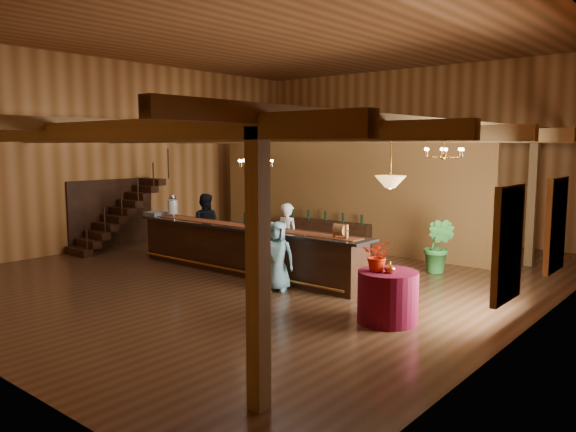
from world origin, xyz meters
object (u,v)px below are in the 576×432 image
Objects in this scene: chandelier_left at (256,163)px; pendant_lamp at (390,182)px; raffle_drum at (340,230)px; chandelier_right at (444,152)px; round_table at (388,297)px; staff_second at (205,225)px; backbar_shelf at (325,235)px; guest at (277,256)px; beverage_dispenser at (173,206)px; floor_plant at (439,246)px; bartender at (288,238)px; tasting_bar at (244,249)px.

pendant_lamp is at bearing -17.41° from chandelier_left.
raffle_drum is 2.54m from chandelier_right.
raffle_drum reaches higher than round_table.
chandelier_left is 2.99m from staff_second.
round_table is at bearing -87.33° from chandelier_right.
pendant_lamp reaches higher than backbar_shelf.
chandelier_right reaches higher than guest.
beverage_dispenser is 3.07m from chandelier_left.
chandelier_left is 0.47× the size of staff_second.
chandelier_right reaches higher than backbar_shelf.
pendant_lamp reaches higher than floor_plant.
pendant_lamp is 0.52× the size of staff_second.
bartender is 1.27× the size of floor_plant.
tasting_bar is 11.26× the size of beverage_dispenser.
chandelier_left is 0.55× the size of guest.
raffle_drum is 3.11m from floor_plant.
guest is at bearing 171.81° from pendant_lamp.
backbar_shelf is at bearing 134.69° from pendant_lamp.
raffle_drum is 2.14m from bartender.
staff_second is at bearing 164.36° from pendant_lamp.
chandelier_left reaches higher than beverage_dispenser.
backbar_shelf is 5.99m from chandelier_right.
chandelier_left reaches higher than staff_second.
guest is 1.10× the size of floor_plant.
pendant_lamp reaches higher than bartender.
chandelier_right reaches higher than staff_second.
chandelier_right is at bearing 12.46° from chandelier_left.
bartender is at bearing 39.80° from tasting_bar.
round_table is 4.10m from bartender.
chandelier_right is 3.94m from guest.
tasting_bar reaches higher than round_table.
staff_second is (-1.79, -3.06, 0.45)m from backbar_shelf.
tasting_bar reaches higher than backbar_shelf.
raffle_drum is 0.24× the size of guest.
raffle_drum is 0.26× the size of floor_plant.
beverage_dispenser is 0.58× the size of round_table.
round_table is 1.14× the size of pendant_lamp.
floor_plant is at bearing 24.78° from beverage_dispenser.
pendant_lamp is (4.47, -1.11, 1.83)m from tasting_bar.
raffle_drum is 2.30m from pendant_lamp.
staff_second is (-6.56, -0.40, -2.01)m from chandelier_right.
pendant_lamp is at bearing -50.53° from backbar_shelf.
backbar_shelf is 2.20× the size of floor_plant.
tasting_bar is 2.78m from beverage_dispenser.
guest reaches higher than raffle_drum.
beverage_dispenser is at bearing 170.78° from round_table.
guest is at bearing -9.91° from beverage_dispenser.
raffle_drum is at bearing 148.00° from round_table.
beverage_dispenser is 0.67× the size of pendant_lamp.
chandelier_right is (4.36, 1.16, 2.30)m from tasting_bar.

